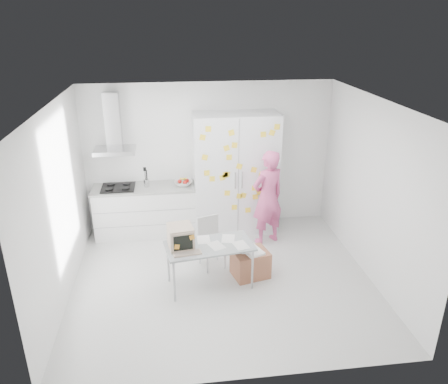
{
  "coord_description": "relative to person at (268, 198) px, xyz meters",
  "views": [
    {
      "loc": [
        -0.71,
        -5.66,
        3.79
      ],
      "look_at": [
        0.12,
        0.76,
        1.13
      ],
      "focal_mm": 35.0,
      "sensor_mm": 36.0,
      "label": 1
    }
  ],
  "objects": [
    {
      "name": "range_hood",
      "position": [
        -2.57,
        0.74,
        1.11
      ],
      "size": [
        0.7,
        0.48,
        1.01
      ],
      "color": "silver",
      "rests_on": "walls"
    },
    {
      "name": "cardboard_box",
      "position": [
        -0.48,
        -1.05,
        -0.63
      ],
      "size": [
        0.61,
        0.54,
        0.46
      ],
      "rotation": [
        0.0,
        0.0,
        0.24
      ],
      "color": "#9E6144",
      "rests_on": "ground"
    },
    {
      "name": "floor",
      "position": [
        -0.92,
        -1.1,
        -0.86
      ],
      "size": [
        4.5,
        4.0,
        0.02
      ],
      "primitive_type": "cube",
      "color": "silver",
      "rests_on": "ground"
    },
    {
      "name": "desk",
      "position": [
        -1.39,
        -1.23,
        -0.09
      ],
      "size": [
        1.34,
        0.81,
        1.0
      ],
      "rotation": [
        0.0,
        0.0,
        0.15
      ],
      "color": "gray",
      "rests_on": "ground"
    },
    {
      "name": "person",
      "position": [
        0.0,
        0.0,
        0.0
      ],
      "size": [
        0.73,
        0.62,
        1.69
      ],
      "primitive_type": "imported",
      "rotation": [
        0.0,
        0.0,
        3.55
      ],
      "color": "#D3528A",
      "rests_on": "ground"
    },
    {
      "name": "walls",
      "position": [
        -0.92,
        -0.38,
        0.5
      ],
      "size": [
        4.52,
        4.01,
        2.7
      ],
      "color": "white",
      "rests_on": "ground"
    },
    {
      "name": "tall_cabinet",
      "position": [
        -0.47,
        0.57,
        0.25
      ],
      "size": [
        1.5,
        0.68,
        2.2
      ],
      "color": "silver",
      "rests_on": "ground"
    },
    {
      "name": "ceiling",
      "position": [
        -0.92,
        -1.1,
        1.85
      ],
      "size": [
        4.5,
        4.0,
        0.02
      ],
      "primitive_type": "cube",
      "color": "white",
      "rests_on": "walls"
    },
    {
      "name": "counter_run",
      "position": [
        -2.12,
        0.6,
        -0.38
      ],
      "size": [
        1.84,
        0.63,
        1.28
      ],
      "color": "white",
      "rests_on": "ground"
    },
    {
      "name": "chair",
      "position": [
        -1.06,
        -0.65,
        -0.38
      ],
      "size": [
        0.47,
        0.47,
        0.83
      ],
      "rotation": [
        0.0,
        0.0,
        0.31
      ],
      "color": "#B8B8B6",
      "rests_on": "ground"
    }
  ]
}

